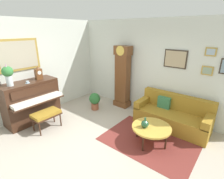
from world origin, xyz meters
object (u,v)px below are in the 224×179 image
Objects in this scene: piano at (32,101)px; flower_vase at (8,74)px; couch at (172,115)px; green_jug at (145,124)px; grandfather_clock at (123,79)px; teacup at (27,82)px; piano_bench at (46,115)px; mantel_clock at (38,73)px; coffee_table at (151,128)px; potted_plant at (95,100)px.

piano is 1.00m from flower_vase.
green_jug is at bearing -100.24° from couch.
grandfather_clock is 2.80m from teacup.
piano_bench is 0.98m from teacup.
piano is 0.81m from mantel_clock.
mantel_clock is 1.58× the size of green_jug.
grandfather_clock is 8.46× the size of green_jug.
green_jug is at bearing 24.33° from piano_bench.
grandfather_clock reaches higher than green_jug.
piano_bench is at bearing -24.40° from mantel_clock.
piano_bench is 6.03× the size of teacup.
flower_vase reaches higher than coffee_table.
grandfather_clock reaches higher than coffee_table.
coffee_table is at bearing -95.57° from couch.
piano is at bearing 179.22° from piano_bench.
piano_bench is at bearing -96.11° from potted_plant.
grandfather_clock is 2.54m from mantel_clock.
couch reaches higher than potted_plant.
grandfather_clock is at bearing 63.67° from flower_vase.
mantel_clock is (-3.12, -0.84, 0.93)m from coffee_table.
grandfather_clock reaches higher than flower_vase.
potted_plant is (0.88, 1.29, -1.01)m from mantel_clock.
mantel_clock is at bearing 105.86° from teacup.
flower_vase is (-1.41, -2.85, 0.51)m from grandfather_clock.
piano reaches higher than green_jug.
coffee_table is at bearing 25.75° from piano_bench.
potted_plant is (0.17, 1.62, -0.08)m from piano_bench.
flower_vase is at bearing -152.76° from coffee_table.
couch is (1.81, -0.21, -0.65)m from grandfather_clock.
mantel_clock is at bearing -149.76° from couch.
piano is 1.85m from potted_plant.
teacup is 0.21× the size of potted_plant.
mantel_clock reaches higher than potted_plant.
flower_vase is 0.49m from teacup.
grandfather_clock is 17.50× the size of teacup.
flower_vase is 2.42× the size of green_jug.
flower_vase is at bearing -153.76° from green_jug.
flower_vase is at bearing -140.61° from couch.
piano_bench is 1.21m from mantel_clock.
coffee_table is 2.32× the size of mantel_clock.
flower_vase reaches higher than green_jug.
green_jug is (2.30, 1.04, 0.11)m from piano_bench.
couch reaches higher than green_jug.
flower_vase is (-3.12, -1.61, 1.08)m from coffee_table.
piano is 2.81m from grandfather_clock.
flower_vase is 2.52m from potted_plant.
piano_bench is 0.37× the size of couch.
piano_bench reaches higher than coffee_table.
piano_bench is 2.92× the size of green_jug.
couch is at bearing 41.25° from piano_bench.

